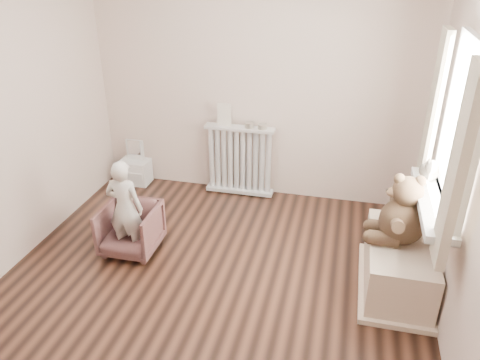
% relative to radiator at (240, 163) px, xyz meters
% --- Properties ---
extents(floor, '(3.60, 3.60, 0.01)m').
position_rel_radiator_xyz_m(floor, '(0.15, -1.68, -0.39)').
color(floor, black).
rests_on(floor, ground).
extents(back_wall, '(3.60, 0.02, 2.60)m').
position_rel_radiator_xyz_m(back_wall, '(0.15, 0.12, 0.91)').
color(back_wall, beige).
rests_on(back_wall, ground).
extents(front_wall, '(3.60, 0.02, 2.60)m').
position_rel_radiator_xyz_m(front_wall, '(0.15, -3.48, 0.91)').
color(front_wall, beige).
rests_on(front_wall, ground).
extents(right_wall, '(0.02, 3.60, 2.60)m').
position_rel_radiator_xyz_m(right_wall, '(1.95, -1.68, 0.91)').
color(right_wall, beige).
rests_on(right_wall, ground).
extents(window, '(0.03, 0.90, 1.10)m').
position_rel_radiator_xyz_m(window, '(1.91, -1.38, 1.06)').
color(window, white).
rests_on(window, right_wall).
extents(window_sill, '(0.22, 1.10, 0.06)m').
position_rel_radiator_xyz_m(window_sill, '(1.82, -1.38, 0.48)').
color(window_sill, silver).
rests_on(window_sill, right_wall).
extents(curtain_left, '(0.06, 0.26, 1.30)m').
position_rel_radiator_xyz_m(curtain_left, '(1.80, -1.95, 1.00)').
color(curtain_left, beige).
rests_on(curtain_left, right_wall).
extents(curtain_right, '(0.06, 0.26, 1.30)m').
position_rel_radiator_xyz_m(curtain_right, '(1.80, -0.81, 1.00)').
color(curtain_right, beige).
rests_on(curtain_right, right_wall).
extents(radiator, '(0.78, 0.15, 0.82)m').
position_rel_radiator_xyz_m(radiator, '(0.00, 0.00, 0.00)').
color(radiator, silver).
rests_on(radiator, floor).
extents(paper_doll, '(0.15, 0.01, 0.26)m').
position_rel_radiator_xyz_m(paper_doll, '(-0.17, 0.00, 0.56)').
color(paper_doll, beige).
rests_on(paper_doll, radiator).
extents(tin_a, '(0.10, 0.10, 0.06)m').
position_rel_radiator_xyz_m(tin_a, '(0.11, 0.00, 0.46)').
color(tin_a, '#A59E8C').
rests_on(tin_a, radiator).
extents(tin_b, '(0.10, 0.10, 0.06)m').
position_rel_radiator_xyz_m(tin_b, '(0.25, 0.00, 0.46)').
color(tin_b, '#A59E8C').
rests_on(tin_b, radiator).
extents(toy_vanity, '(0.34, 0.24, 0.54)m').
position_rel_radiator_xyz_m(toy_vanity, '(-1.29, -0.03, -0.11)').
color(toy_vanity, silver).
rests_on(toy_vanity, floor).
extents(armchair, '(0.50, 0.52, 0.47)m').
position_rel_radiator_xyz_m(armchair, '(-0.71, -1.36, -0.16)').
color(armchair, brown).
rests_on(armchair, floor).
extents(child, '(0.34, 0.23, 0.93)m').
position_rel_radiator_xyz_m(child, '(-0.71, -1.41, 0.09)').
color(child, beige).
rests_on(child, armchair).
extents(toy_bench, '(0.51, 0.97, 0.46)m').
position_rel_radiator_xyz_m(toy_bench, '(1.67, -1.33, -0.19)').
color(toy_bench, beige).
rests_on(toy_bench, floor).
extents(teddy_bear, '(0.48, 0.37, 0.58)m').
position_rel_radiator_xyz_m(teddy_bear, '(1.65, -1.33, 0.28)').
color(teddy_bear, '#312115').
rests_on(teddy_bear, toy_bench).
extents(plush_cat, '(0.23, 0.29, 0.21)m').
position_rel_radiator_xyz_m(plush_cat, '(1.81, -1.06, 0.61)').
color(plush_cat, '#6B6359').
rests_on(plush_cat, window_sill).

